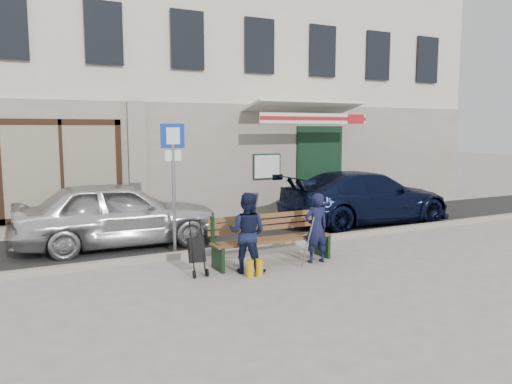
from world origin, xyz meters
TOP-DOWN VIEW (x-y plane):
  - ground at (0.00, 0.00)m, footprint 80.00×80.00m
  - asphalt_lane at (0.00, 3.10)m, footprint 60.00×3.20m
  - curb at (0.00, 1.50)m, footprint 60.00×0.18m
  - building at (0.01, 8.45)m, footprint 20.00×8.27m
  - car_silver at (-2.29, 3.03)m, footprint 4.30×1.87m
  - car_navy at (4.20, 2.79)m, footprint 4.88×2.10m
  - parking_sign at (-1.39, 1.93)m, footprint 0.49×0.08m
  - bench at (-0.01, 0.40)m, footprint 2.40×1.17m
  - man at (0.79, 0.05)m, footprint 0.50×0.35m
  - woman at (-0.66, 0.04)m, footprint 0.87×0.87m
  - stroller at (-1.51, 0.29)m, footprint 0.29×0.40m

SIDE VIEW (x-z plane):
  - ground at x=0.00m, z-range 0.00..0.00m
  - asphalt_lane at x=0.00m, z-range 0.00..0.01m
  - curb at x=0.00m, z-range 0.00..0.12m
  - stroller at x=-1.51m, z-range -0.05..0.89m
  - bench at x=-0.01m, z-range -0.03..0.95m
  - man at x=0.79m, z-range 0.00..1.33m
  - car_navy at x=4.20m, z-range 0.00..1.40m
  - woman at x=-0.66m, z-range 0.00..1.42m
  - car_silver at x=-2.29m, z-range 0.00..1.44m
  - parking_sign at x=-1.39m, z-range 0.44..3.07m
  - building at x=0.01m, z-range -0.03..9.97m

